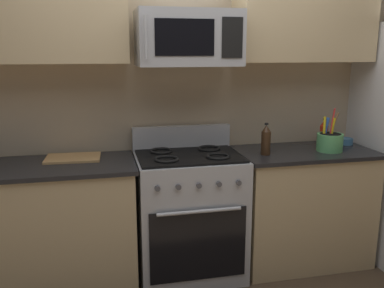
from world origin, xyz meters
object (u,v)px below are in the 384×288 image
object	(u,v)px
utensil_crock	(330,141)
bottle_soy	(266,140)
bottle_hot_sauce	(324,133)
prep_bowl	(345,141)
microwave	(188,38)
cutting_board	(73,158)
range_oven	(189,214)

from	to	relation	value
utensil_crock	bottle_soy	xyz separation A→B (m)	(-0.52, -0.00, 0.03)
bottle_soy	bottle_hot_sauce	xyz separation A→B (m)	(0.59, 0.22, -0.01)
bottle_soy	prep_bowl	world-z (taller)	bottle_soy
microwave	bottle_soy	xyz separation A→B (m)	(0.56, -0.09, -0.72)
cutting_board	bottle_hot_sauce	xyz separation A→B (m)	(1.96, 0.04, 0.09)
range_oven	utensil_crock	world-z (taller)	utensil_crock
microwave	bottle_soy	bearing A→B (deg)	-8.77
microwave	prep_bowl	size ratio (longest dim) A/B	5.38
utensil_crock	bottle_soy	distance (m)	0.52
microwave	cutting_board	size ratio (longest dim) A/B	1.87
microwave	prep_bowl	xyz separation A→B (m)	(1.33, 0.10, -0.80)
cutting_board	bottle_soy	distance (m)	1.39
cutting_board	prep_bowl	xyz separation A→B (m)	(2.14, 0.01, 0.02)
range_oven	utensil_crock	bearing A→B (deg)	-3.18
range_oven	cutting_board	xyz separation A→B (m)	(-0.81, 0.12, 0.44)
cutting_board	bottle_hot_sauce	world-z (taller)	bottle_hot_sauce
bottle_hot_sauce	prep_bowl	world-z (taller)	bottle_hot_sauce
utensil_crock	bottle_soy	size ratio (longest dim) A/B	1.38
utensil_crock	cutting_board	bearing A→B (deg)	174.58
microwave	bottle_hot_sauce	xyz separation A→B (m)	(1.15, 0.13, -0.73)
bottle_hot_sauce	bottle_soy	bearing A→B (deg)	-159.64
microwave	utensil_crock	distance (m)	1.32
bottle_hot_sauce	utensil_crock	bearing A→B (deg)	-108.91
utensil_crock	bottle_soy	bearing A→B (deg)	-179.88
microwave	bottle_hot_sauce	bearing A→B (deg)	6.59
microwave	bottle_hot_sauce	world-z (taller)	microwave
prep_bowl	cutting_board	bearing A→B (deg)	-179.83
range_oven	bottle_soy	bearing A→B (deg)	-6.21
utensil_crock	cutting_board	distance (m)	1.90
bottle_hot_sauce	range_oven	bearing A→B (deg)	-172.17
microwave	prep_bowl	distance (m)	1.55
cutting_board	microwave	bearing A→B (deg)	-6.59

